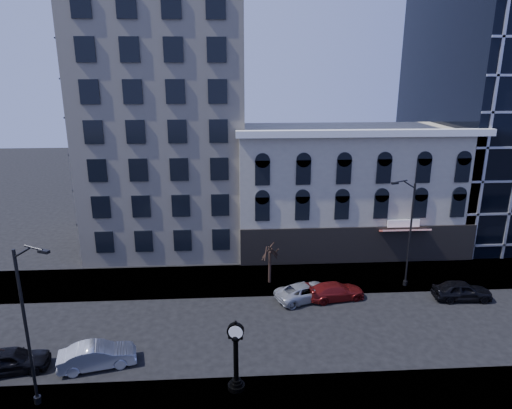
{
  "coord_description": "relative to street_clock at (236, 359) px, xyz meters",
  "views": [
    {
      "loc": [
        0.01,
        -27.82,
        17.46
      ],
      "look_at": [
        2.0,
        4.0,
        8.0
      ],
      "focal_mm": 32.0,
      "sensor_mm": 36.0,
      "label": 1
    }
  ],
  "objects": [
    {
      "name": "car_near_b",
      "position": [
        -8.4,
        2.7,
        -1.32
      ],
      "size": [
        4.81,
        2.58,
        1.5
      ],
      "primitive_type": "imported",
      "rotation": [
        0.0,
        0.0,
        1.8
      ],
      "color": "#A5A8AD",
      "rests_on": "ground"
    },
    {
      "name": "cream_tower",
      "position": [
        -6.37,
        24.88,
        17.25
      ],
      "size": [
        15.9,
        15.4,
        42.5
      ],
      "color": "beige",
      "rests_on": "ground"
    },
    {
      "name": "car_far_a",
      "position": [
        5.61,
        10.29,
        -1.41
      ],
      "size": [
        5.23,
        3.76,
        1.32
      ],
      "primitive_type": "imported",
      "rotation": [
        0.0,
        0.0,
        1.94
      ],
      "color": "#A5A8AD",
      "rests_on": "ground"
    },
    {
      "name": "sidewalk_far",
      "position": [
        -0.26,
        14.0,
        -2.01
      ],
      "size": [
        160.0,
        6.0,
        0.12
      ],
      "primitive_type": "cube",
      "color": "gray",
      "rests_on": "ground"
    },
    {
      "name": "ground",
      "position": [
        -0.26,
        6.0,
        -2.07
      ],
      "size": [
        160.0,
        160.0,
        0.0
      ],
      "primitive_type": "plane",
      "color": "black",
      "rests_on": "ground"
    },
    {
      "name": "street_lamp_far",
      "position": [
        13.72,
        11.82,
        5.07
      ],
      "size": [
        2.36,
        0.89,
        9.31
      ],
      "rotation": [
        0.0,
        0.0,
        3.42
      ],
      "color": "black",
      "rests_on": "sidewalk_far"
    },
    {
      "name": "street_lamp_near",
      "position": [
        -10.11,
        -0.79,
        5.19
      ],
      "size": [
        2.31,
        1.18,
        9.47
      ],
      "rotation": [
        0.0,
        0.0,
        -0.41
      ],
      "color": "black",
      "rests_on": "sidewalk_near"
    },
    {
      "name": "car_far_b",
      "position": [
        8.07,
        10.25,
        -1.4
      ],
      "size": [
        4.88,
        2.64,
        1.34
      ],
      "primitive_type": "imported",
      "rotation": [
        0.0,
        0.0,
        1.74
      ],
      "color": "maroon",
      "rests_on": "ground"
    },
    {
      "name": "car_far_c",
      "position": [
        17.97,
        9.55,
        -1.31
      ],
      "size": [
        4.57,
        2.01,
        1.53
      ],
      "primitive_type": "imported",
      "rotation": [
        0.0,
        0.0,
        1.53
      ],
      "color": "black",
      "rests_on": "ground"
    },
    {
      "name": "street_clock",
      "position": [
        0.0,
        0.0,
        0.0
      ],
      "size": [
        0.98,
        0.98,
        4.32
      ],
      "rotation": [
        0.0,
        0.0,
        -0.19
      ],
      "color": "black",
      "rests_on": "sidewalk_near"
    },
    {
      "name": "car_near_a",
      "position": [
        -13.44,
        2.56,
        -1.32
      ],
      "size": [
        4.62,
        2.43,
        1.5
      ],
      "primitive_type": "imported",
      "rotation": [
        0.0,
        0.0,
        1.73
      ],
      "color": "black",
      "rests_on": "ground"
    },
    {
      "name": "victorian_row",
      "position": [
        11.74,
        21.89,
        3.92
      ],
      "size": [
        22.6,
        11.19,
        12.5
      ],
      "color": "#B4AC94",
      "rests_on": "ground"
    },
    {
      "name": "bare_tree_far",
      "position": [
        3.1,
        13.28,
        1.39
      ],
      "size": [
        2.59,
        2.59,
        4.45
      ],
      "color": "#302018",
      "rests_on": "sidewalk_far"
    }
  ]
}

